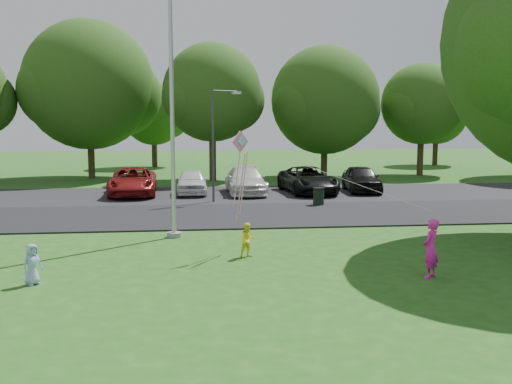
{
  "coord_description": "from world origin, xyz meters",
  "views": [
    {
      "loc": [
        -2.85,
        -13.78,
        3.85
      ],
      "look_at": [
        -0.88,
        4.0,
        1.6
      ],
      "focal_mm": 40.0,
      "sensor_mm": 36.0,
      "label": 1
    }
  ],
  "objects": [
    {
      "name": "woman",
      "position": [
        2.92,
        -0.65,
        0.73
      ],
      "size": [
        0.62,
        0.62,
        1.46
      ],
      "primitive_type": "imported",
      "rotation": [
        0.0,
        0.0,
        3.93
      ],
      "color": "#EF1FA7",
      "rests_on": "ground"
    },
    {
      "name": "horizon_trees",
      "position": [
        4.06,
        33.88,
        4.3
      ],
      "size": [
        77.46,
        7.2,
        7.02
      ],
      "color": "#332316",
      "rests_on": "ground"
    },
    {
      "name": "trash_can",
      "position": [
        2.78,
        11.28,
        0.42
      ],
      "size": [
        0.52,
        0.52,
        0.83
      ],
      "rotation": [
        0.0,
        0.0,
        0.2
      ],
      "color": "black",
      "rests_on": "ground"
    },
    {
      "name": "flagpole",
      "position": [
        -3.5,
        5.0,
        4.17
      ],
      "size": [
        0.5,
        0.5,
        10.0
      ],
      "color": "#B7BABF",
      "rests_on": "ground"
    },
    {
      "name": "child_blue",
      "position": [
        -6.65,
        -0.2,
        0.49
      ],
      "size": [
        0.55,
        0.56,
        0.98
      ],
      "primitive_type": "imported",
      "rotation": [
        0.0,
        0.0,
        0.85
      ],
      "color": "#95AEE5",
      "rests_on": "ground"
    },
    {
      "name": "park_road",
      "position": [
        0.0,
        9.0,
        0.03
      ],
      "size": [
        60.0,
        6.0,
        0.06
      ],
      "primitive_type": "cube",
      "color": "black",
      "rests_on": "ground"
    },
    {
      "name": "child_yellow",
      "position": [
        -1.33,
        1.94,
        0.49
      ],
      "size": [
        0.58,
        0.51,
        0.99
      ],
      "primitive_type": "imported",
      "rotation": [
        0.0,
        0.0,
        0.34
      ],
      "color": "#FFF428",
      "rests_on": "ground"
    },
    {
      "name": "parked_cars",
      "position": [
        -0.22,
        15.65,
        0.74
      ],
      "size": [
        14.29,
        5.25,
        1.4
      ],
      "color": "maroon",
      "rests_on": "ground"
    },
    {
      "name": "parking_strip",
      "position": [
        0.0,
        15.5,
        0.03
      ],
      "size": [
        42.0,
        7.0,
        0.06
      ],
      "primitive_type": "cube",
      "color": "black",
      "rests_on": "ground"
    },
    {
      "name": "ground",
      "position": [
        0.0,
        0.0,
        0.0
      ],
      "size": [
        120.0,
        120.0,
        0.0
      ],
      "primitive_type": "plane",
      "color": "#1F5315",
      "rests_on": "ground"
    },
    {
      "name": "kite",
      "position": [
        -1.42,
        2.38,
        2.8
      ],
      "size": [
        4.68,
        3.37,
        2.71
      ],
      "rotation": [
        0.0,
        0.0,
        0.71
      ],
      "color": "pink",
      "rests_on": "ground"
    },
    {
      "name": "street_lamp",
      "position": [
        -1.71,
        12.9,
        3.21
      ],
      "size": [
        1.42,
        0.71,
        5.34
      ],
      "rotation": [
        0.0,
        0.0,
        0.41
      ],
      "color": "#3F3F44",
      "rests_on": "ground"
    },
    {
      "name": "tree_row",
      "position": [
        1.59,
        24.23,
        5.71
      ],
      "size": [
        64.35,
        11.94,
        10.88
      ],
      "color": "#332316",
      "rests_on": "ground"
    }
  ]
}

